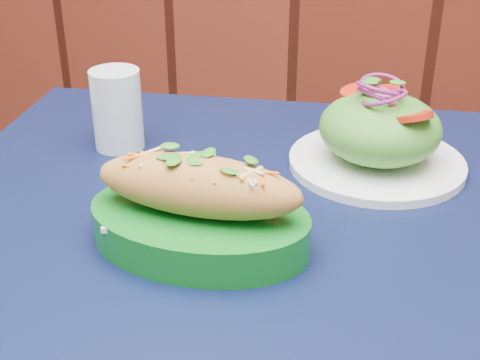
% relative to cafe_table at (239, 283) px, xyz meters
% --- Properties ---
extents(cafe_table, '(0.91, 0.91, 0.75)m').
position_rel_cafe_table_xyz_m(cafe_table, '(0.00, 0.00, 0.00)').
color(cafe_table, black).
rests_on(cafe_table, ground).
extents(banh_mi_basket, '(0.25, 0.17, 0.11)m').
position_rel_cafe_table_xyz_m(banh_mi_basket, '(-0.03, -0.06, 0.13)').
color(banh_mi_basket, '#0E6B1B').
rests_on(banh_mi_basket, cafe_table).
extents(salad_plate, '(0.24, 0.24, 0.12)m').
position_rel_cafe_table_xyz_m(salad_plate, '(0.13, 0.20, 0.14)').
color(salad_plate, white).
rests_on(salad_plate, cafe_table).
extents(water_glass, '(0.07, 0.07, 0.11)m').
position_rel_cafe_table_xyz_m(water_glass, '(-0.23, 0.15, 0.14)').
color(water_glass, silver).
rests_on(water_glass, cafe_table).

